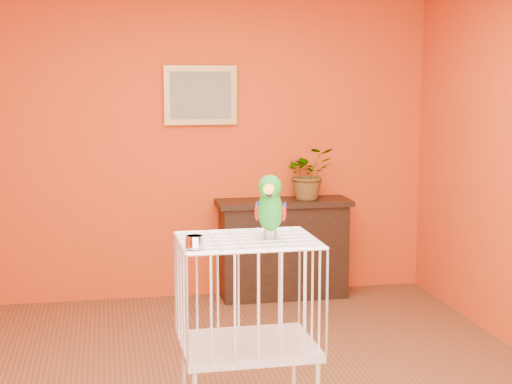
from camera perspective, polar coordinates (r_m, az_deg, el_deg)
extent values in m
plane|color=#D34013|center=(6.76, -4.05, 3.23)|extent=(4.00, 0.00, 4.00)
plane|color=#D34013|center=(2.41, 9.13, -6.41)|extent=(4.00, 0.00, 4.00)
cube|color=black|center=(6.82, 2.00, -4.32)|extent=(1.08, 0.36, 0.81)
cube|color=black|center=(6.74, 2.02, -0.77)|extent=(1.15, 0.41, 0.05)
cube|color=black|center=(6.67, 2.31, -4.62)|extent=(0.76, 0.02, 0.41)
cube|color=maroon|center=(6.76, 0.22, -5.23)|extent=(0.05, 0.16, 0.25)
cube|color=#374623|center=(6.77, 0.82, -5.20)|extent=(0.05, 0.16, 0.25)
cube|color=maroon|center=(6.79, 1.49, -5.17)|extent=(0.05, 0.16, 0.25)
cube|color=#374623|center=(6.81, 2.23, -5.13)|extent=(0.05, 0.16, 0.25)
cube|color=maroon|center=(6.83, 2.97, -5.10)|extent=(0.05, 0.16, 0.25)
imported|color=#26722D|center=(6.73, 3.92, 0.92)|extent=(0.47, 0.51, 0.35)
cube|color=#B28B3F|center=(6.71, -4.06, 7.03)|extent=(0.62, 0.03, 0.50)
cube|color=gray|center=(6.69, -4.04, 7.03)|extent=(0.52, 0.01, 0.40)
cube|color=white|center=(4.20, -0.60, -11.15)|extent=(0.70, 0.55, 0.04)
cube|color=white|center=(4.05, -0.61, -3.53)|extent=(0.70, 0.55, 0.01)
cylinder|color=white|center=(4.47, -5.27, -13.53)|extent=(0.03, 0.03, 0.48)
cylinder|color=white|center=(4.58, 2.77, -12.98)|extent=(0.03, 0.03, 0.48)
cylinder|color=silver|center=(3.83, -4.49, -3.64)|extent=(0.09, 0.09, 0.06)
cylinder|color=#59544C|center=(4.04, 0.66, -3.17)|extent=(0.02, 0.02, 0.05)
cylinder|color=#59544C|center=(4.04, 1.43, -3.18)|extent=(0.02, 0.02, 0.05)
ellipsoid|color=#139429|center=(4.01, 1.05, -1.38)|extent=(0.18, 0.22, 0.25)
ellipsoid|color=#139429|center=(3.96, 1.02, 0.39)|extent=(0.15, 0.15, 0.12)
cone|color=orange|center=(3.90, 0.96, 0.08)|extent=(0.08, 0.09, 0.08)
cone|color=black|center=(3.92, 0.97, -0.21)|extent=(0.04, 0.04, 0.03)
sphere|color=black|center=(3.94, 0.39, 0.54)|extent=(0.02, 0.02, 0.02)
sphere|color=black|center=(3.93, 1.60, 0.53)|extent=(0.02, 0.02, 0.02)
ellipsoid|color=#A50C0C|center=(4.03, 0.10, -1.50)|extent=(0.05, 0.08, 0.09)
ellipsoid|color=navy|center=(4.02, 2.02, -1.52)|extent=(0.05, 0.08, 0.09)
cone|color=#139429|center=(4.11, 1.13, -2.31)|extent=(0.12, 0.19, 0.13)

